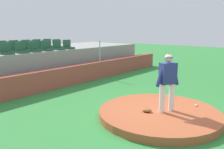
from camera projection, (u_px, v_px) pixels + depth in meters
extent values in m
plane|color=#318339|center=(159.00, 117.00, 7.32)|extent=(60.00, 60.00, 0.00)
cylinder|color=#AB5331|center=(159.00, 114.00, 7.30)|extent=(3.77, 3.77, 0.22)
cylinder|color=white|center=(162.00, 98.00, 7.03)|extent=(0.17, 0.17, 0.88)
cylinder|color=white|center=(171.00, 97.00, 7.18)|extent=(0.17, 0.17, 0.88)
cube|color=navy|center=(168.00, 73.00, 6.96)|extent=(0.56, 0.45, 0.64)
cylinder|color=navy|center=(161.00, 75.00, 6.86)|extent=(0.34, 0.24, 0.71)
cylinder|color=navy|center=(175.00, 74.00, 7.07)|extent=(0.34, 0.24, 0.71)
sphere|color=tan|center=(169.00, 58.00, 6.87)|extent=(0.24, 0.24, 0.24)
cone|color=navy|center=(169.00, 55.00, 6.85)|extent=(0.37, 0.37, 0.13)
sphere|color=white|center=(196.00, 105.00, 7.65)|extent=(0.07, 0.07, 0.07)
ellipsoid|color=brown|center=(147.00, 110.00, 7.12)|extent=(0.29, 0.35, 0.11)
cube|color=#A5493C|center=(52.00, 79.00, 10.66)|extent=(17.59, 0.40, 0.92)
cylinder|color=silver|center=(100.00, 51.00, 12.90)|extent=(0.06, 0.06, 1.18)
cube|color=gray|center=(19.00, 65.00, 12.42)|extent=(15.75, 4.27, 1.63)
cube|color=#27553D|center=(7.00, 53.00, 10.14)|extent=(0.48, 0.44, 0.10)
cube|color=#27553D|center=(5.00, 47.00, 10.20)|extent=(0.48, 0.08, 0.40)
cube|color=#27553D|center=(22.00, 52.00, 10.68)|extent=(0.48, 0.44, 0.10)
cube|color=#27553D|center=(20.00, 46.00, 10.74)|extent=(0.48, 0.08, 0.40)
cube|color=#27553D|center=(35.00, 51.00, 11.18)|extent=(0.48, 0.44, 0.10)
cube|color=#27553D|center=(33.00, 45.00, 11.24)|extent=(0.48, 0.08, 0.40)
cube|color=#27553D|center=(47.00, 50.00, 11.72)|extent=(0.48, 0.44, 0.10)
cube|color=#27553D|center=(45.00, 45.00, 11.79)|extent=(0.48, 0.08, 0.40)
cube|color=#27553D|center=(59.00, 49.00, 12.28)|extent=(0.48, 0.44, 0.10)
cube|color=#27553D|center=(57.00, 44.00, 12.35)|extent=(0.48, 0.08, 0.40)
cube|color=#27553D|center=(69.00, 48.00, 12.78)|extent=(0.48, 0.44, 0.10)
cube|color=#27553D|center=(67.00, 43.00, 12.85)|extent=(0.48, 0.08, 0.40)
cube|color=#27553D|center=(12.00, 51.00, 11.24)|extent=(0.48, 0.44, 0.10)
cube|color=#27553D|center=(10.00, 45.00, 11.31)|extent=(0.48, 0.08, 0.40)
cube|color=#27553D|center=(26.00, 50.00, 11.78)|extent=(0.48, 0.44, 0.10)
cube|color=#27553D|center=(23.00, 45.00, 11.84)|extent=(0.48, 0.08, 0.40)
cube|color=#27553D|center=(37.00, 49.00, 12.29)|extent=(0.48, 0.44, 0.10)
cube|color=#27553D|center=(35.00, 44.00, 12.35)|extent=(0.48, 0.08, 0.40)
cube|color=#27553D|center=(48.00, 48.00, 12.78)|extent=(0.48, 0.44, 0.10)
cube|color=#27553D|center=(46.00, 43.00, 12.84)|extent=(0.48, 0.08, 0.40)
cube|color=#27553D|center=(59.00, 47.00, 13.37)|extent=(0.48, 0.44, 0.10)
cube|color=#27553D|center=(56.00, 43.00, 13.44)|extent=(0.48, 0.08, 0.40)
cube|color=#27553D|center=(4.00, 50.00, 11.81)|extent=(0.48, 0.44, 0.10)
cube|color=#27553D|center=(2.00, 45.00, 11.88)|extent=(0.48, 0.08, 0.40)
cube|color=#27553D|center=(16.00, 49.00, 12.31)|extent=(0.48, 0.44, 0.10)
cube|color=#27553D|center=(14.00, 44.00, 12.38)|extent=(0.48, 0.08, 0.40)
cube|color=#27553D|center=(28.00, 48.00, 12.82)|extent=(0.48, 0.44, 0.10)
cube|color=#27553D|center=(26.00, 43.00, 12.88)|extent=(0.48, 0.08, 0.40)
cube|color=#27553D|center=(39.00, 47.00, 13.36)|extent=(0.48, 0.44, 0.10)
cube|color=#27553D|center=(37.00, 43.00, 13.42)|extent=(0.48, 0.08, 0.40)
cube|color=#27553D|center=(49.00, 46.00, 13.88)|extent=(0.48, 0.44, 0.10)
cube|color=#27553D|center=(47.00, 42.00, 13.94)|extent=(0.48, 0.08, 0.40)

